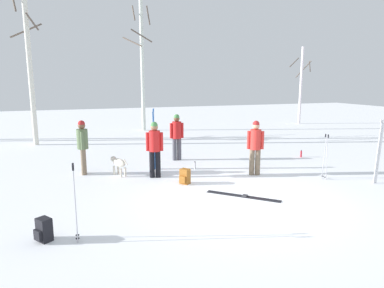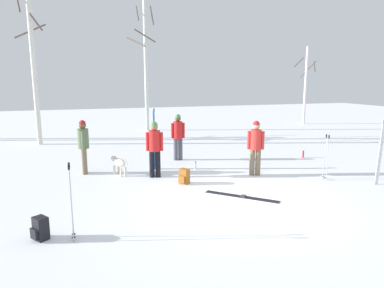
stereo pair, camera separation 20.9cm
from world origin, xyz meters
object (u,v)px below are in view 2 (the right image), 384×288
(person_0, at_px, (155,146))
(dog, at_px, (119,163))
(person_1, at_px, (256,144))
(ski_poles_0, at_px, (326,156))
(ski_pair_planted_0, at_px, (155,140))
(ski_pair_lying_0, at_px, (242,197))
(ski_pair_planted_1, at_px, (380,153))
(ski_poles_1, at_px, (71,200))
(birch_tree_4, at_px, (306,84))
(birch_tree_2, at_px, (33,59))
(person_2, at_px, (178,134))
(backpack_1, at_px, (184,177))
(backpack_0, at_px, (40,229))
(water_bottle_0, at_px, (303,154))
(water_bottle_1, at_px, (195,166))
(person_3, at_px, (83,143))
(birch_tree_3, at_px, (146,60))

(person_0, distance_m, dog, 1.33)
(person_1, xyz_separation_m, ski_poles_0, (1.75, -1.11, -0.25))
(ski_pair_planted_0, bearing_deg, ski_pair_lying_0, -66.05)
(ski_pair_planted_1, distance_m, ski_pair_lying_0, 4.28)
(ski_poles_1, bearing_deg, birch_tree_4, 42.10)
(birch_tree_4, bearing_deg, birch_tree_2, -170.80)
(person_0, distance_m, ski_poles_1, 4.32)
(dog, bearing_deg, person_2, 31.06)
(person_1, xyz_separation_m, dog, (-4.04, 1.36, -0.59))
(ski_pair_planted_0, bearing_deg, backpack_1, -76.38)
(dog, distance_m, ski_poles_1, 4.45)
(backpack_0, bearing_deg, ski_pair_lying_0, 11.82)
(dog, height_order, backpack_0, dog)
(person_0, bearing_deg, person_1, -14.13)
(person_2, height_order, ski_pair_planted_1, ski_pair_planted_1)
(person_2, relative_size, ski_poles_0, 1.25)
(water_bottle_0, bearing_deg, dog, -177.97)
(ski_pair_lying_0, relative_size, birch_tree_2, 0.20)
(water_bottle_0, bearing_deg, person_0, -171.91)
(birch_tree_4, bearing_deg, person_1, -132.00)
(person_2, relative_size, backpack_0, 3.90)
(water_bottle_1, bearing_deg, person_0, -161.70)
(ski_poles_0, height_order, water_bottle_0, ski_poles_0)
(dog, bearing_deg, person_1, -18.62)
(water_bottle_0, xyz_separation_m, birch_tree_4, (6.51, 8.92, 2.56))
(person_3, distance_m, birch_tree_2, 6.92)
(person_1, distance_m, birch_tree_4, 14.27)
(ski_poles_1, distance_m, water_bottle_0, 9.47)
(person_0, height_order, person_2, same)
(person_1, height_order, birch_tree_4, birch_tree_4)
(ski_pair_planted_0, relative_size, birch_tree_2, 0.27)
(person_0, distance_m, ski_pair_lying_0, 3.17)
(person_0, height_order, ski_poles_0, person_0)
(person_2, relative_size, ski_pair_planted_1, 0.93)
(backpack_1, distance_m, water_bottle_0, 5.63)
(person_3, bearing_deg, birch_tree_4, 30.78)
(dog, relative_size, water_bottle_0, 3.02)
(backpack_1, height_order, birch_tree_3, birch_tree_3)
(person_0, height_order, birch_tree_4, birch_tree_4)
(person_2, bearing_deg, water_bottle_1, -83.67)
(person_1, height_order, ski_poles_0, person_1)
(ski_pair_planted_0, distance_m, backpack_0, 5.43)
(ski_pair_planted_0, xyz_separation_m, ski_poles_0, (4.57, -2.79, -0.28))
(person_3, xyz_separation_m, birch_tree_2, (-1.91, 6.00, 2.89))
(birch_tree_3, bearing_deg, ski_pair_planted_0, -99.25)
(person_0, bearing_deg, person_2, 56.91)
(water_bottle_1, bearing_deg, birch_tree_4, 40.09)
(person_3, xyz_separation_m, ski_pair_planted_1, (7.93, -3.83, -0.06))
(birch_tree_2, bearing_deg, ski_pair_lying_0, -59.44)
(ski_pair_planted_1, xyz_separation_m, water_bottle_1, (-4.41, 3.21, -0.79))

